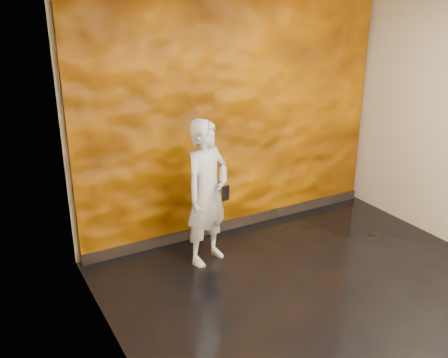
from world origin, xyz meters
TOP-DOWN VIEW (x-y plane):
  - room at (0.00, 0.00)m, footprint 4.02×4.02m
  - feature_wall at (0.00, 1.96)m, footprint 3.90×0.06m
  - baseboard at (0.00, 1.92)m, footprint 3.90×0.04m
  - man at (-0.69, 1.38)m, footprint 0.68×0.56m
  - phone at (-0.59, 1.14)m, footprint 0.09×0.03m

SIDE VIEW (x-z plane):
  - baseboard at x=0.00m, z-range 0.00..0.12m
  - man at x=-0.69m, z-range 0.00..1.60m
  - phone at x=-0.59m, z-range 0.78..0.94m
  - feature_wall at x=0.00m, z-range 0.00..2.75m
  - room at x=0.00m, z-range -0.01..2.81m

